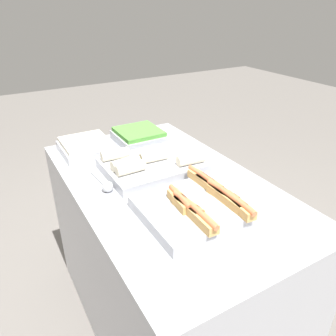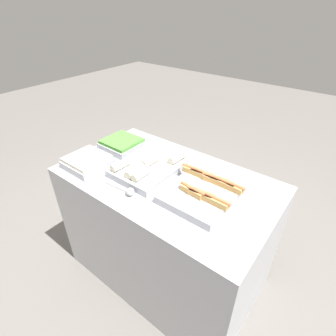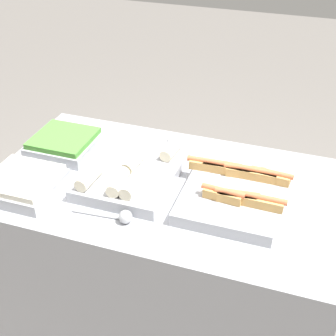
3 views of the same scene
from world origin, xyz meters
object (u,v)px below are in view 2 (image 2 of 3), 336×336
at_px(tray_wraps, 149,167).
at_px(tray_side_front, 87,162).
at_px(tray_side_back, 122,144).
at_px(serving_spoon_far, 181,154).
at_px(serving_spoon_near, 128,191).
at_px(tray_hotdogs, 205,189).

height_order(tray_wraps, tray_side_front, tray_wraps).
distance_m(tray_side_back, serving_spoon_far, 0.46).
height_order(tray_wraps, serving_spoon_near, tray_wraps).
relative_size(serving_spoon_near, serving_spoon_far, 1.05).
xyz_separation_m(tray_hotdogs, tray_side_front, (-0.79, -0.23, -0.00)).
xyz_separation_m(serving_spoon_near, serving_spoon_far, (-0.00, 0.54, 0.00)).
xyz_separation_m(tray_wraps, serving_spoon_near, (0.06, -0.26, -0.01)).
distance_m(tray_wraps, serving_spoon_near, 0.27).
bearing_deg(tray_side_back, tray_side_front, -90.00).
distance_m(tray_hotdogs, tray_side_back, 0.80).
relative_size(tray_hotdogs, serving_spoon_far, 2.10).
distance_m(tray_wraps, serving_spoon_far, 0.29).
height_order(tray_hotdogs, tray_wraps, tray_wraps).
height_order(tray_wraps, tray_side_back, tray_wraps).
distance_m(tray_hotdogs, serving_spoon_near, 0.45).
bearing_deg(tray_hotdogs, serving_spoon_near, -142.10).
xyz_separation_m(tray_side_back, serving_spoon_near, (0.44, -0.37, -0.01)).
bearing_deg(tray_wraps, tray_side_front, -150.38).
relative_size(tray_wraps, serving_spoon_near, 1.98).
relative_size(tray_wraps, serving_spoon_far, 2.07).
bearing_deg(serving_spoon_near, tray_wraps, 103.89).
bearing_deg(serving_spoon_near, tray_side_back, 139.80).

